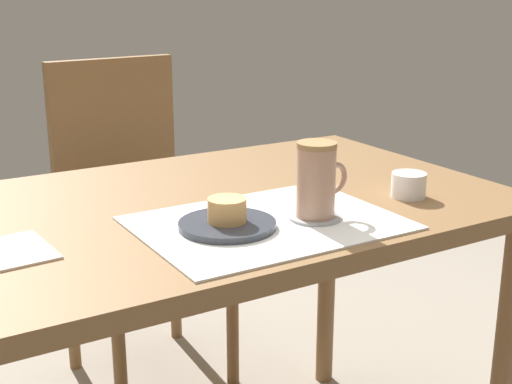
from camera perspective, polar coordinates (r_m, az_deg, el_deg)
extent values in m
cylinder|color=brown|center=(1.66, 19.19, -13.37)|extent=(0.05, 0.05, 0.70)
cylinder|color=brown|center=(2.07, 5.70, -6.35)|extent=(0.05, 0.05, 0.70)
cube|color=brown|center=(1.42, -4.25, -1.49)|extent=(1.21, 0.75, 0.04)
cylinder|color=brown|center=(2.10, -1.89, -10.09)|extent=(0.04, 0.04, 0.42)
cylinder|color=brown|center=(1.95, -10.89, -12.55)|extent=(0.04, 0.04, 0.42)
cylinder|color=brown|center=(2.38, -6.52, -6.87)|extent=(0.04, 0.04, 0.42)
cylinder|color=brown|center=(2.25, -14.58, -8.72)|extent=(0.04, 0.04, 0.42)
cube|color=brown|center=(2.07, -8.74, -3.73)|extent=(0.44, 0.44, 0.04)
cube|color=brown|center=(2.17, -11.28, 4.16)|extent=(0.39, 0.05, 0.48)
cube|color=white|center=(1.28, 0.92, -2.50)|extent=(0.46, 0.34, 0.00)
cylinder|color=#333842|center=(1.25, -2.32, -2.64)|extent=(0.17, 0.17, 0.01)
cylinder|color=#E0A860|center=(1.24, -2.33, -1.45)|extent=(0.07, 0.07, 0.04)
cylinder|color=#99999E|center=(1.30, 4.75, -2.02)|extent=(0.10, 0.10, 0.00)
cylinder|color=tan|center=(1.28, 4.82, 0.78)|extent=(0.07, 0.07, 0.13)
cylinder|color=#9E7547|center=(1.26, 4.89, 3.77)|extent=(0.07, 0.07, 0.01)
torus|color=tan|center=(1.30, 6.16, 1.12)|extent=(0.06, 0.01, 0.06)
cube|color=silver|center=(1.21, -19.70, -4.64)|extent=(0.16, 0.16, 0.00)
cylinder|color=white|center=(1.46, 12.11, 0.55)|extent=(0.07, 0.07, 0.05)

